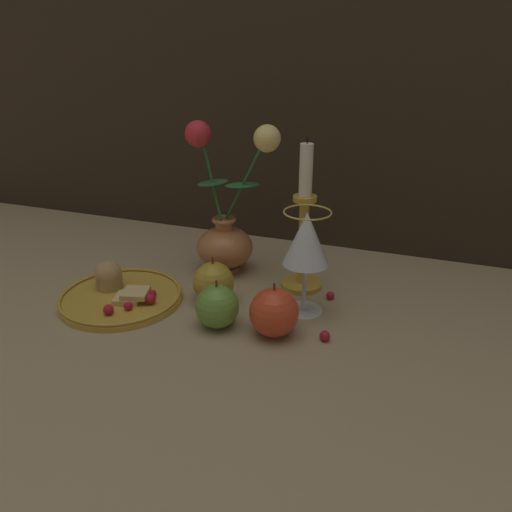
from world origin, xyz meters
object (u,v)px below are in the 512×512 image
object	(u,v)px
wine_glass	(307,241)
apple_at_table_edge	(220,307)
plate_with_pastries	(119,293)
candlestick	(303,233)
apple_beside_vase	(274,312)
vase	(226,228)
apple_near_glass	(213,282)

from	to	relation	value
wine_glass	apple_at_table_edge	xyz separation A→B (m)	(-0.12, -0.10, -0.10)
plate_with_pastries	candlestick	bearing A→B (deg)	28.40
candlestick	apple_beside_vase	bearing A→B (deg)	-89.62
vase	apple_beside_vase	xyz separation A→B (m)	(0.17, -0.20, -0.05)
plate_with_pastries	apple_at_table_edge	bearing A→B (deg)	-6.39
vase	wine_glass	xyz separation A→B (m)	(0.20, -0.11, 0.04)
apple_near_glass	apple_at_table_edge	distance (m)	0.09
apple_near_glass	plate_with_pastries	bearing A→B (deg)	-162.30
candlestick	apple_beside_vase	world-z (taller)	candlestick
vase	plate_with_pastries	size ratio (longest dim) A/B	1.36
vase	apple_at_table_edge	size ratio (longest dim) A/B	3.58
apple_beside_vase	apple_near_glass	size ratio (longest dim) A/B	1.06
vase	wine_glass	world-z (taller)	vase
wine_glass	apple_at_table_edge	size ratio (longest dim) A/B	2.18
apple_near_glass	apple_at_table_edge	bearing A→B (deg)	-59.05
plate_with_pastries	apple_near_glass	distance (m)	0.18
apple_beside_vase	apple_at_table_edge	distance (m)	0.09
plate_with_pastries	candlestick	world-z (taller)	candlestick
vase	apple_at_table_edge	distance (m)	0.23
apple_near_glass	apple_beside_vase	bearing A→B (deg)	-26.93
wine_glass	apple_near_glass	size ratio (longest dim) A/B	2.12
apple_at_table_edge	candlestick	bearing A→B (deg)	64.34
candlestick	vase	bearing A→B (deg)	173.08
apple_beside_vase	vase	bearing A→B (deg)	129.62
wine_glass	candlestick	distance (m)	0.10
plate_with_pastries	vase	bearing A→B (deg)	53.06
vase	plate_with_pastries	xyz separation A→B (m)	(-0.14, -0.19, -0.08)
plate_with_pastries	apple_beside_vase	bearing A→B (deg)	-3.13
plate_with_pastries	apple_beside_vase	xyz separation A→B (m)	(0.31, -0.02, 0.03)
plate_with_pastries	wine_glass	size ratio (longest dim) A/B	1.20
plate_with_pastries	apple_at_table_edge	world-z (taller)	apple_at_table_edge
plate_with_pastries	candlestick	distance (m)	0.36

